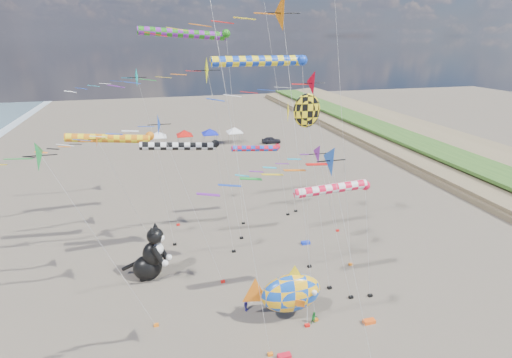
{
  "coord_description": "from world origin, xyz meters",
  "views": [
    {
      "loc": [
        -6.86,
        -17.42,
        20.54
      ],
      "look_at": [
        0.87,
        12.0,
        9.62
      ],
      "focal_mm": 28.0,
      "sensor_mm": 36.0,
      "label": 1
    }
  ],
  "objects_px": {
    "cat_inflatable": "(149,251)",
    "child_blue": "(246,304)",
    "fish_inflatable": "(290,293)",
    "child_green": "(314,318)",
    "person_adult": "(290,299)",
    "parked_car": "(271,140)"
  },
  "relations": [
    {
      "from": "cat_inflatable",
      "to": "child_green",
      "type": "height_order",
      "value": "cat_inflatable"
    },
    {
      "from": "cat_inflatable",
      "to": "fish_inflatable",
      "type": "distance_m",
      "value": 13.41
    },
    {
      "from": "fish_inflatable",
      "to": "person_adult",
      "type": "xyz_separation_m",
      "value": [
        0.55,
        1.47,
        -1.68
      ]
    },
    {
      "from": "fish_inflatable",
      "to": "child_blue",
      "type": "distance_m",
      "value": 4.02
    },
    {
      "from": "child_blue",
      "to": "person_adult",
      "type": "bearing_deg",
      "value": -58.1
    },
    {
      "from": "child_green",
      "to": "cat_inflatable",
      "type": "bearing_deg",
      "value": 138.14
    },
    {
      "from": "cat_inflatable",
      "to": "child_blue",
      "type": "distance_m",
      "value": 10.11
    },
    {
      "from": "fish_inflatable",
      "to": "parked_car",
      "type": "distance_m",
      "value": 53.69
    },
    {
      "from": "cat_inflatable",
      "to": "fish_inflatable",
      "type": "relative_size",
      "value": 0.84
    },
    {
      "from": "child_blue",
      "to": "fish_inflatable",
      "type": "bearing_deg",
      "value": -83.67
    },
    {
      "from": "cat_inflatable",
      "to": "child_blue",
      "type": "relative_size",
      "value": 4.51
    },
    {
      "from": "cat_inflatable",
      "to": "parked_car",
      "type": "height_order",
      "value": "cat_inflatable"
    },
    {
      "from": "child_blue",
      "to": "parked_car",
      "type": "xyz_separation_m",
      "value": [
        17.08,
        49.78,
        0.07
      ]
    },
    {
      "from": "fish_inflatable",
      "to": "parked_car",
      "type": "height_order",
      "value": "fish_inflatable"
    },
    {
      "from": "cat_inflatable",
      "to": "person_adult",
      "type": "height_order",
      "value": "cat_inflatable"
    },
    {
      "from": "cat_inflatable",
      "to": "parked_car",
      "type": "relative_size",
      "value": 1.37
    },
    {
      "from": "cat_inflatable",
      "to": "fish_inflatable",
      "type": "height_order",
      "value": "cat_inflatable"
    },
    {
      "from": "child_green",
      "to": "fish_inflatable",
      "type": "bearing_deg",
      "value": 151.63
    },
    {
      "from": "child_green",
      "to": "parked_car",
      "type": "height_order",
      "value": "parked_car"
    },
    {
      "from": "parked_car",
      "to": "child_blue",
      "type": "bearing_deg",
      "value": 166.92
    },
    {
      "from": "child_green",
      "to": "child_blue",
      "type": "height_order",
      "value": "child_blue"
    },
    {
      "from": "child_blue",
      "to": "child_green",
      "type": "bearing_deg",
      "value": -80.83
    }
  ]
}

